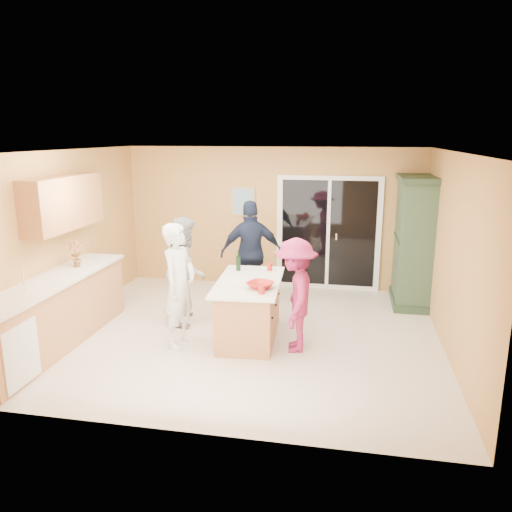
% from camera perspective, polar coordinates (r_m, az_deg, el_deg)
% --- Properties ---
extents(floor, '(5.50, 5.50, 0.00)m').
position_cam_1_polar(floor, '(7.32, -1.32, -8.91)').
color(floor, beige).
rests_on(floor, ground).
extents(ceiling, '(5.50, 5.00, 0.10)m').
position_cam_1_polar(ceiling, '(6.76, -1.44, 11.89)').
color(ceiling, white).
rests_on(ceiling, wall_back).
extents(wall_back, '(5.50, 0.10, 2.60)m').
position_cam_1_polar(wall_back, '(9.34, 1.85, 4.38)').
color(wall_back, '#E4A75E').
rests_on(wall_back, ground).
extents(wall_front, '(5.50, 0.10, 2.60)m').
position_cam_1_polar(wall_front, '(4.60, -7.94, -5.68)').
color(wall_front, '#E4A75E').
rests_on(wall_front, ground).
extents(wall_left, '(0.10, 5.00, 2.60)m').
position_cam_1_polar(wall_left, '(7.96, -21.14, 1.81)').
color(wall_left, '#E4A75E').
rests_on(wall_left, ground).
extents(wall_right, '(0.10, 5.00, 2.60)m').
position_cam_1_polar(wall_right, '(6.90, 21.55, 0.06)').
color(wall_right, '#E4A75E').
rests_on(wall_right, ground).
extents(left_cabinet_run, '(0.65, 3.05, 1.24)m').
position_cam_1_polar(left_cabinet_run, '(7.17, -22.87, -6.58)').
color(left_cabinet_run, '#B27445').
rests_on(left_cabinet_run, floor).
extents(upper_cabinets, '(0.35, 1.60, 0.75)m').
position_cam_1_polar(upper_cabinets, '(7.61, -21.17, 5.70)').
color(upper_cabinets, '#B27445').
rests_on(upper_cabinets, wall_left).
extents(sliding_door, '(1.90, 0.07, 2.10)m').
position_cam_1_polar(sliding_door, '(9.25, 8.25, 2.58)').
color(sliding_door, silver).
rests_on(sliding_door, floor).
extents(framed_picture, '(0.46, 0.04, 0.56)m').
position_cam_1_polar(framed_picture, '(9.37, -1.50, 6.27)').
color(framed_picture, tan).
rests_on(framed_picture, wall_back).
extents(kitchen_island, '(0.96, 1.65, 0.84)m').
position_cam_1_polar(kitchen_island, '(7.06, -0.80, -6.32)').
color(kitchen_island, '#B27445').
rests_on(kitchen_island, floor).
extents(green_hutch, '(0.62, 1.18, 2.16)m').
position_cam_1_polar(green_hutch, '(8.71, 17.56, 1.41)').
color(green_hutch, '#233925').
rests_on(green_hutch, floor).
extents(woman_white, '(0.52, 0.68, 1.69)m').
position_cam_1_polar(woman_white, '(6.77, -8.77, -3.35)').
color(woman_white, silver).
rests_on(woman_white, floor).
extents(woman_grey, '(0.76, 0.90, 1.63)m').
position_cam_1_polar(woman_grey, '(7.66, -8.01, -1.57)').
color(woman_grey, '#97989A').
rests_on(woman_grey, floor).
extents(woman_navy, '(1.12, 0.72, 1.77)m').
position_cam_1_polar(woman_navy, '(8.34, -0.53, 0.33)').
color(woman_navy, '#181E34').
rests_on(woman_navy, floor).
extents(woman_magenta, '(0.65, 1.03, 1.52)m').
position_cam_1_polar(woman_magenta, '(6.59, 4.52, -4.51)').
color(woman_magenta, '#8E1F48').
rests_on(woman_magenta, floor).
extents(serving_bowl, '(0.44, 0.44, 0.08)m').
position_cam_1_polar(serving_bowl, '(6.58, 0.52, -3.35)').
color(serving_bowl, '#A51C12').
rests_on(serving_bowl, kitchen_island).
extents(tulip_vase, '(0.22, 0.17, 0.38)m').
position_cam_1_polar(tulip_vase, '(7.67, -19.89, 0.21)').
color(tulip_vase, red).
rests_on(tulip_vase, left_cabinet_run).
extents(tumbler_near, '(0.09, 0.09, 0.12)m').
position_cam_1_polar(tumbler_near, '(6.34, 0.66, -3.85)').
color(tumbler_near, '#A51C12').
rests_on(tumbler_near, kitchen_island).
extents(tumbler_far, '(0.10, 0.10, 0.11)m').
position_cam_1_polar(tumbler_far, '(7.42, 1.56, -1.25)').
color(tumbler_far, '#A51C12').
rests_on(tumbler_far, kitchen_island).
extents(wine_bottle, '(0.07, 0.07, 0.30)m').
position_cam_1_polar(wine_bottle, '(7.40, -2.03, -0.80)').
color(wine_bottle, black).
rests_on(wine_bottle, kitchen_island).
extents(white_plate, '(0.29, 0.29, 0.02)m').
position_cam_1_polar(white_plate, '(6.89, -2.04, -2.85)').
color(white_plate, silver).
rests_on(white_plate, kitchen_island).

